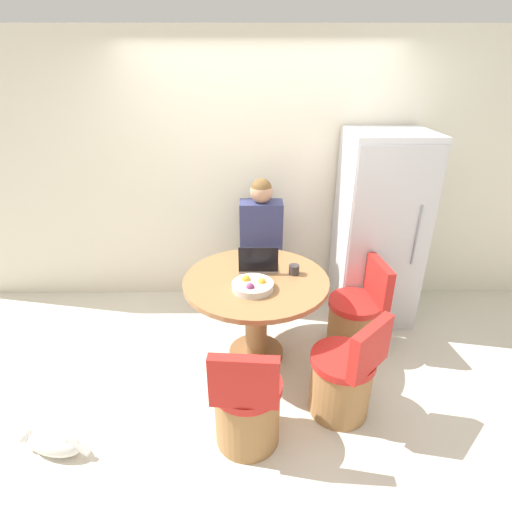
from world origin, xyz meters
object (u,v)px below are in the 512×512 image
person_seated (261,239)px  cat (53,443)px  fruit_bowl (253,286)px  refrigerator (378,230)px  chair_near_right_corner (343,380)px  chair_near_camera (247,408)px  dining_table (256,300)px  laptop (258,264)px  chair_right_side (355,320)px

person_seated → cat: bearing=52.0°
fruit_bowl → refrigerator: bearing=36.3°
refrigerator → person_seated: refrigerator is taller
chair_near_right_corner → person_seated: person_seated is taller
chair_near_right_corner → cat: size_ratio=1.66×
chair_near_right_corner → fruit_bowl: bearing=-80.1°
chair_near_camera → fruit_bowl: size_ratio=2.66×
refrigerator → chair_near_camera: (-1.21, -1.56, -0.60)m
chair_near_right_corner → fruit_bowl: size_ratio=2.66×
chair_near_camera → chair_near_right_corner: 0.72m
refrigerator → chair_near_camera: size_ratio=2.15×
dining_table → fruit_bowl: size_ratio=3.69×
chair_near_camera → person_seated: bearing=-89.8°
refrigerator → fruit_bowl: size_ratio=5.70×
person_seated → refrigerator: bearing=174.6°
refrigerator → person_seated: bearing=174.6°
dining_table → chair_near_right_corner: bearing=-45.5°
dining_table → cat: dining_table is taller
refrigerator → fruit_bowl: (-1.17, -0.86, -0.10)m
person_seated → laptop: bearing=86.9°
chair_right_side → laptop: (-0.84, 0.07, 0.52)m
person_seated → laptop: (-0.03, -0.63, 0.05)m
dining_table → person_seated: 0.83m
chair_near_right_corner → fruit_bowl: 0.93m
dining_table → laptop: size_ratio=3.64×
refrigerator → laptop: (-1.13, -0.52, -0.09)m
dining_table → cat: size_ratio=2.31×
cat → dining_table: bearing=-132.1°
person_seated → dining_table: bearing=86.2°
chair_near_right_corner → laptop: size_ratio=2.62×
chair_right_side → refrigerator: bearing=147.0°
chair_near_camera → chair_right_side: (0.93, 0.97, 0.00)m
chair_near_right_corner → cat: bearing=-34.5°
chair_near_camera → laptop: size_ratio=2.62×
refrigerator → chair_near_right_corner: (-0.54, -1.32, -0.60)m
dining_table → chair_right_side: chair_right_side is taller
chair_near_camera → dining_table: bearing=-90.0°
refrigerator → dining_table: size_ratio=1.54×
laptop → cat: laptop is taller
refrigerator → chair_right_side: bearing=-115.8°
chair_near_camera → chair_right_side: 1.34m
chair_near_right_corner → refrigerator: bearing=-156.7°
laptop → fruit_bowl: size_ratio=1.01×
chair_near_camera → laptop: bearing=-90.3°
chair_right_side → person_seated: size_ratio=0.61×
dining_table → chair_near_right_corner: 0.91m
fruit_bowl → chair_near_camera: bearing=-93.1°
dining_table → chair_near_camera: (-0.06, -0.87, -0.27)m
person_seated → laptop: size_ratio=4.30×
chair_near_camera → person_seated: size_ratio=0.61×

